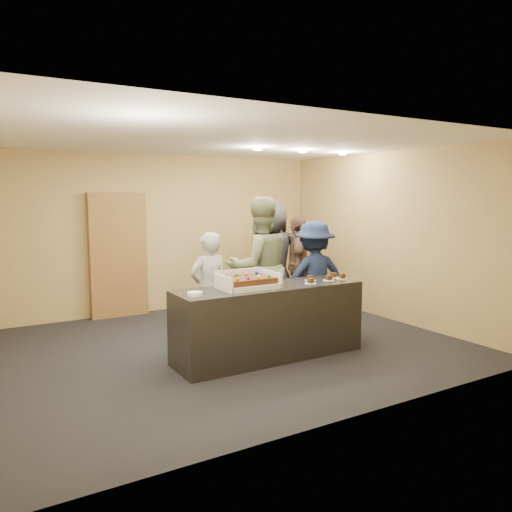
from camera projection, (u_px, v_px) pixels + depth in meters
name	position (u px, v px, depth m)	size (l,w,h in m)	color
room	(224.00, 246.00, 6.49)	(6.04, 6.00, 2.70)	black
serving_counter	(269.00, 322.00, 6.17)	(2.40, 0.70, 0.90)	black
storage_cabinet	(118.00, 255.00, 8.22)	(0.93, 0.15, 2.05)	brown
cake_box	(247.00, 284.00, 5.98)	(0.69, 0.47, 0.20)	white
sheet_cake	(248.00, 280.00, 5.96)	(0.59, 0.40, 0.11)	#35180C
plate_stack	(195.00, 294.00, 5.51)	(0.17, 0.17, 0.04)	white
slice_a	(311.00, 282.00, 6.27)	(0.15, 0.15, 0.07)	white
slice_b	(310.00, 279.00, 6.49)	(0.15, 0.15, 0.07)	white
slice_c	(329.00, 279.00, 6.50)	(0.15, 0.15, 0.07)	white
slice_d	(334.00, 276.00, 6.73)	(0.15, 0.15, 0.07)	white
slice_e	(342.00, 277.00, 6.62)	(0.15, 0.15, 0.07)	white
person_server_grey	(209.00, 290.00, 6.58)	(0.56, 0.37, 1.53)	#AAAAAF
person_sage_man	(259.00, 267.00, 7.06)	(0.97, 0.75, 1.99)	gray
person_navy_man	(314.00, 278.00, 7.22)	(1.06, 0.61, 1.64)	#172243
person_brown_extra	(298.00, 265.00, 8.44)	(0.97, 0.41, 1.66)	#4F382C
person_dark_suit	(275.00, 257.00, 8.60)	(0.93, 0.60, 1.89)	#29282D
ceiling_spotlights	(302.00, 151.00, 7.57)	(1.72, 0.12, 0.03)	#FFEAC6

